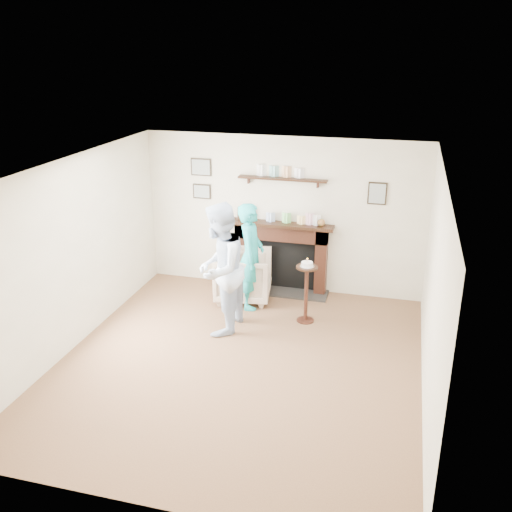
% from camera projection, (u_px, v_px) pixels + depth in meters
% --- Properties ---
extents(ground, '(5.00, 5.00, 0.00)m').
position_uv_depth(ground, '(239.00, 363.00, 7.26)').
color(ground, brown).
rests_on(ground, ground).
extents(room_shell, '(4.54, 5.02, 2.52)m').
position_uv_depth(room_shell, '(253.00, 226.00, 7.31)').
color(room_shell, beige).
rests_on(room_shell, ground).
extents(armchair, '(0.98, 0.96, 0.78)m').
position_uv_depth(armchair, '(244.00, 298.00, 9.09)').
color(armchair, '#C7B794').
rests_on(armchair, ground).
extents(man, '(0.73, 0.92, 1.85)m').
position_uv_depth(man, '(221.00, 330.00, 8.10)').
color(man, silver).
rests_on(man, ground).
extents(woman, '(0.47, 0.65, 1.64)m').
position_uv_depth(woman, '(251.00, 305.00, 8.84)').
color(woman, '#1FB4A8').
rests_on(woman, ground).
extents(pedestal_table, '(0.31, 0.31, 0.98)m').
position_uv_depth(pedestal_table, '(306.00, 283.00, 8.14)').
color(pedestal_table, black).
rests_on(pedestal_table, ground).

